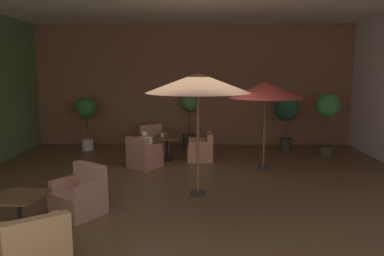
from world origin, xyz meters
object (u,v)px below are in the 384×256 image
at_px(armchair_front_left_north, 144,156).
at_px(armchair_front_right_east, 80,197).
at_px(cafe_table_front_left, 167,141).
at_px(potted_tree_mid_left, 328,113).
at_px(patio_umbrella_center_beige, 266,90).
at_px(armchair_front_left_south, 154,143).
at_px(patron_by_window, 145,143).
at_px(potted_tree_right_corner, 189,114).
at_px(potted_tree_left_corner, 86,113).
at_px(patio_umbrella_tall_red, 198,84).
at_px(potted_tree_mid_right, 287,112).
at_px(iced_drink_cup, 162,135).
at_px(cafe_table_front_right, 19,205).
at_px(armchair_front_right_north, 35,248).
at_px(armchair_front_left_east, 201,150).

xyz_separation_m(armchair_front_left_north, armchair_front_right_east, (-0.71, -3.23, 0.01)).
bearing_deg(cafe_table_front_left, armchair_front_right_east, -107.38).
bearing_deg(potted_tree_mid_left, patio_umbrella_center_beige, -146.29).
height_order(armchair_front_left_south, patio_umbrella_center_beige, patio_umbrella_center_beige).
bearing_deg(patron_by_window, potted_tree_right_corner, 66.86).
xyz_separation_m(armchair_front_left_south, patio_umbrella_center_beige, (3.18, -1.74, 1.78)).
height_order(armchair_front_left_south, potted_tree_left_corner, potted_tree_left_corner).
height_order(cafe_table_front_left, patio_umbrella_tall_red, patio_umbrella_tall_red).
bearing_deg(patron_by_window, armchair_front_right_east, -102.60).
bearing_deg(potted_tree_mid_left, cafe_table_front_left, -173.01).
relative_size(armchair_front_right_east, potted_tree_right_corner, 0.58).
bearing_deg(patio_umbrella_tall_red, potted_tree_mid_left, 42.25).
relative_size(patio_umbrella_center_beige, potted_tree_mid_right, 1.32).
height_order(potted_tree_mid_left, potted_tree_right_corner, potted_tree_mid_left).
bearing_deg(patio_umbrella_tall_red, patio_umbrella_center_beige, 50.30).
distance_m(armchair_front_left_south, patio_umbrella_tall_red, 4.60).
bearing_deg(armchair_front_left_south, cafe_table_front_left, -60.22).
relative_size(potted_tree_left_corner, potted_tree_mid_right, 0.99).
height_order(potted_tree_mid_right, potted_tree_right_corner, potted_tree_right_corner).
distance_m(armchair_front_left_north, armchair_front_right_east, 3.31).
bearing_deg(iced_drink_cup, patio_umbrella_center_beige, -17.31).
bearing_deg(patio_umbrella_center_beige, potted_tree_right_corner, 126.68).
xyz_separation_m(potted_tree_mid_left, iced_drink_cup, (-5.00, -0.58, -0.60)).
height_order(cafe_table_front_right, potted_tree_mid_left, potted_tree_mid_left).
xyz_separation_m(patio_umbrella_center_beige, potted_tree_right_corner, (-2.06, 2.77, -0.97)).
xyz_separation_m(armchair_front_left_south, potted_tree_left_corner, (-2.27, 0.51, 0.91)).
bearing_deg(potted_tree_right_corner, iced_drink_cup, -111.62).
bearing_deg(potted_tree_left_corner, cafe_table_front_left, -26.60).
height_order(potted_tree_left_corner, potted_tree_right_corner, potted_tree_right_corner).
bearing_deg(cafe_table_front_left, patio_umbrella_tall_red, -73.37).
bearing_deg(armchair_front_right_north, iced_drink_cup, 79.28).
distance_m(armchair_front_left_south, potted_tree_left_corner, 2.50).
xyz_separation_m(armchair_front_right_north, iced_drink_cup, (1.13, 5.97, 0.45)).
xyz_separation_m(potted_tree_mid_right, potted_tree_right_corner, (-3.21, 0.52, -0.12)).
bearing_deg(patio_umbrella_center_beige, cafe_table_front_left, 162.13).
distance_m(armchair_front_left_east, potted_tree_mid_left, 4.04).
distance_m(patio_umbrella_center_beige, potted_tree_left_corner, 5.96).
relative_size(armchair_front_left_south, patio_umbrella_center_beige, 0.43).
xyz_separation_m(cafe_table_front_right, patio_umbrella_tall_red, (2.82, 2.01, 1.83)).
bearing_deg(iced_drink_cup, patio_umbrella_tall_red, -71.09).
bearing_deg(armchair_front_left_east, cafe_table_front_right, -120.14).
xyz_separation_m(armchair_front_right_east, patio_umbrella_center_beige, (3.95, 3.20, 1.79)).
bearing_deg(patio_umbrella_tall_red, potted_tree_left_corner, 129.87).
distance_m(armchair_front_right_east, potted_tree_mid_right, 7.53).
xyz_separation_m(armchair_front_left_east, potted_tree_mid_right, (2.81, 1.37, 0.97)).
distance_m(patio_umbrella_tall_red, potted_tree_left_corner, 5.84).
relative_size(cafe_table_front_left, iced_drink_cup, 7.56).
distance_m(armchair_front_left_south, cafe_table_front_right, 6.07).
xyz_separation_m(armchair_front_left_east, patron_by_window, (-1.55, -0.83, 0.37)).
xyz_separation_m(potted_tree_right_corner, patron_by_window, (-1.16, -2.71, -0.48)).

